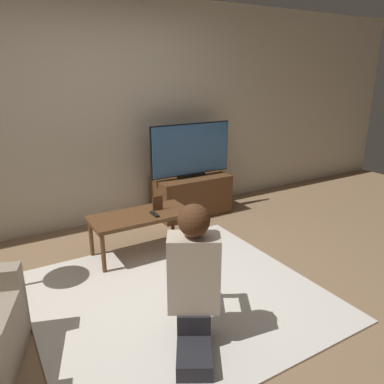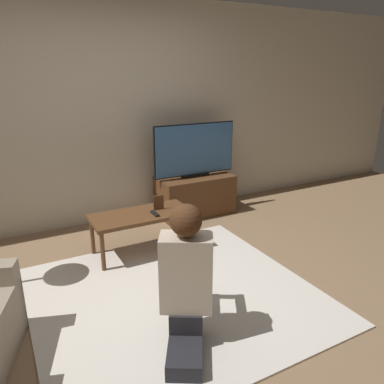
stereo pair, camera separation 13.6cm
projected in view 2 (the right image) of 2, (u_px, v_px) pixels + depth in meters
The scene contains 9 objects.
ground_plane at pixel (175, 296), 3.10m from camera, with size 10.00×10.00×0.00m, color #896B4C.
wall_back at pixel (101, 114), 4.31m from camera, with size 10.00×0.06×2.60m.
rug at pixel (175, 295), 3.09m from camera, with size 2.22×2.11×0.02m.
tv_stand at pixel (195, 195), 4.82m from camera, with size 0.95×0.50×0.50m.
tv at pixel (195, 150), 4.65m from camera, with size 1.10×0.08×0.67m.
coffee_table at pixel (141, 218), 3.72m from camera, with size 0.99×0.46×0.43m.
person_kneeling at pixel (186, 276), 2.42m from camera, with size 0.62×0.82×0.99m.
picture_frame at pixel (159, 203), 3.79m from camera, with size 0.11×0.01×0.15m.
remote at pixel (155, 214), 3.68m from camera, with size 0.04×0.15×0.02m.
Camera 2 is at (-1.14, -2.43, 1.78)m, focal length 35.00 mm.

